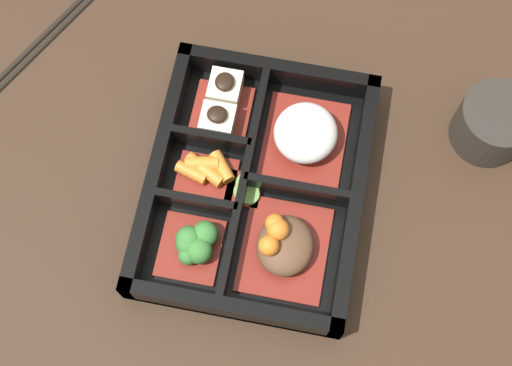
# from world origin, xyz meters

# --- Properties ---
(ground_plane) EXTENTS (3.00, 3.00, 0.00)m
(ground_plane) POSITION_xyz_m (0.00, 0.00, 0.00)
(ground_plane) COLOR #382619
(bento_base) EXTENTS (0.28, 0.22, 0.01)m
(bento_base) POSITION_xyz_m (0.00, 0.00, 0.01)
(bento_base) COLOR black
(bento_base) RESTS_ON ground_plane
(bento_rim) EXTENTS (0.28, 0.22, 0.04)m
(bento_rim) POSITION_xyz_m (-0.00, -0.00, 0.02)
(bento_rim) COLOR black
(bento_rim) RESTS_ON ground_plane
(bowl_rice) EXTENTS (0.10, 0.09, 0.04)m
(bowl_rice) POSITION_xyz_m (-0.06, 0.04, 0.03)
(bowl_rice) COLOR maroon
(bowl_rice) RESTS_ON bento_base
(bowl_stew) EXTENTS (0.10, 0.09, 0.05)m
(bowl_stew) POSITION_xyz_m (0.06, 0.04, 0.03)
(bowl_stew) COLOR maroon
(bowl_stew) RESTS_ON bento_base
(bowl_tofu) EXTENTS (0.07, 0.06, 0.04)m
(bowl_tofu) POSITION_xyz_m (-0.08, -0.05, 0.02)
(bowl_tofu) COLOR maroon
(bowl_tofu) RESTS_ON bento_base
(bowl_carrots) EXTENTS (0.05, 0.07, 0.02)m
(bowl_carrots) POSITION_xyz_m (-0.01, -0.06, 0.02)
(bowl_carrots) COLOR maroon
(bowl_carrots) RESTS_ON bento_base
(bowl_greens) EXTENTS (0.07, 0.06, 0.03)m
(bowl_greens) POSITION_xyz_m (0.08, -0.05, 0.03)
(bowl_greens) COLOR maroon
(bowl_greens) RESTS_ON bento_base
(bowl_pickles) EXTENTS (0.04, 0.04, 0.01)m
(bowl_pickles) POSITION_xyz_m (0.01, -0.01, 0.02)
(bowl_pickles) COLOR maroon
(bowl_pickles) RESTS_ON bento_base
(tea_cup) EXTENTS (0.08, 0.08, 0.06)m
(tea_cup) POSITION_xyz_m (-0.11, 0.24, 0.03)
(tea_cup) COLOR #2D2823
(tea_cup) RESTS_ON ground_plane
(chopsticks) EXTENTS (0.19, 0.11, 0.01)m
(chopsticks) POSITION_xyz_m (-0.14, -0.28, 0.00)
(chopsticks) COLOR black
(chopsticks) RESTS_ON ground_plane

